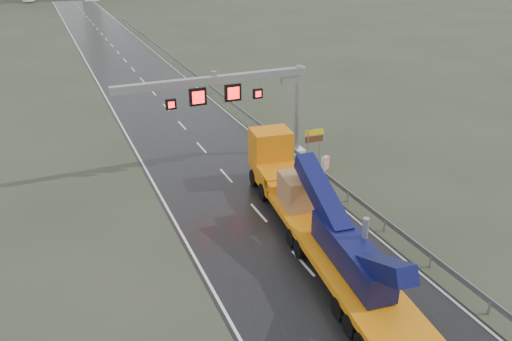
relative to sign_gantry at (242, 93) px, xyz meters
name	(u,v)px	position (x,y,z in m)	size (l,w,h in m)	color
ground	(343,309)	(-2.10, -17.99, -5.61)	(400.00, 400.00, 0.00)	#2C3424
road	(153,93)	(-2.10, 22.01, -5.60)	(11.00, 200.00, 0.02)	black
guardrail	(234,105)	(4.00, 12.01, -4.91)	(0.20, 140.00, 1.40)	gray
sign_gantry	(242,93)	(0.00, 0.00, 0.00)	(14.90, 1.20, 7.42)	silver
heavy_haul_truck	(309,206)	(-0.38, -11.41, -3.75)	(5.37, 20.66, 4.81)	orange
exit_sign_pair	(314,139)	(5.24, -2.02, -3.76)	(1.54, 0.15, 2.64)	#919298
striped_barrier	(325,163)	(5.27, -3.84, -5.10)	(0.61, 0.33, 1.03)	red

